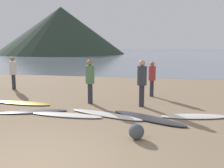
% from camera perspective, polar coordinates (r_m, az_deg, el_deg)
% --- Properties ---
extents(ground_plane, '(120.00, 120.00, 0.20)m').
position_cam_1_polar(ground_plane, '(14.49, 1.56, -0.58)').
color(ground_plane, '#8C7559').
rests_on(ground_plane, ground).
extents(ocean_water, '(140.00, 100.00, 0.01)m').
position_cam_1_polar(ocean_water, '(67.45, 9.40, 6.99)').
color(ocean_water, slate).
rests_on(ocean_water, ground).
extents(headland_hill, '(30.65, 30.65, 11.12)m').
position_cam_1_polar(headland_hill, '(62.64, -11.52, 11.87)').
color(headland_hill, '#28382B').
rests_on(headland_hill, ground).
extents(surfboard_0, '(2.57, 0.73, 0.08)m').
position_cam_1_polar(surfboard_0, '(10.53, -20.07, -4.06)').
color(surfboard_0, yellow).
rests_on(surfboard_0, ground).
extents(surfboard_1, '(2.34, 1.24, 0.06)m').
position_cam_1_polar(surfboard_1, '(9.07, -17.55, -6.04)').
color(surfboard_1, '#333338').
rests_on(surfboard_1, ground).
extents(surfboard_2, '(2.50, 0.56, 0.07)m').
position_cam_1_polar(surfboard_2, '(8.38, -10.45, -6.96)').
color(surfboard_2, white).
rests_on(surfboard_2, ground).
extents(surfboard_3, '(2.68, 1.28, 0.08)m').
position_cam_1_polar(surfboard_3, '(8.30, -1.49, -6.96)').
color(surfboard_3, silver).
rests_on(surfboard_3, ground).
extents(surfboard_4, '(2.58, 1.76, 0.08)m').
position_cam_1_polar(surfboard_4, '(7.98, 8.15, -7.69)').
color(surfboard_4, '#333338').
rests_on(surfboard_4, ground).
extents(surfboard_5, '(2.23, 0.98, 0.06)m').
position_cam_1_polar(surfboard_5, '(8.53, 18.36, -7.03)').
color(surfboard_5, silver).
rests_on(surfboard_5, ground).
extents(person_0, '(0.34, 0.34, 1.69)m').
position_cam_1_polar(person_0, '(13.84, -21.69, 2.91)').
color(person_0, '#2D2D38').
rests_on(person_0, ground).
extents(person_1, '(0.36, 0.36, 1.76)m').
position_cam_1_polar(person_1, '(9.36, 6.86, 1.08)').
color(person_1, '#2D2D38').
rests_on(person_1, ground).
extents(person_2, '(0.35, 0.35, 1.73)m').
position_cam_1_polar(person_2, '(9.83, -5.06, 1.39)').
color(person_2, '#2D2D38').
rests_on(person_2, ground).
extents(person_3, '(0.32, 0.32, 1.58)m').
position_cam_1_polar(person_3, '(11.28, 9.13, 1.83)').
color(person_3, '#2D2D38').
rests_on(person_3, ground).
extents(beach_rock_near, '(0.39, 0.39, 0.39)m').
position_cam_1_polar(beach_rock_near, '(6.31, 5.60, -10.76)').
color(beach_rock_near, '#424C51').
rests_on(beach_rock_near, ground).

